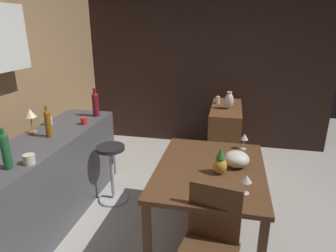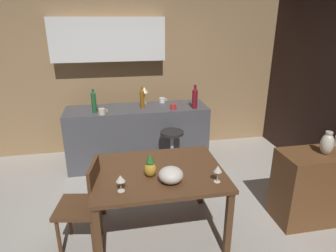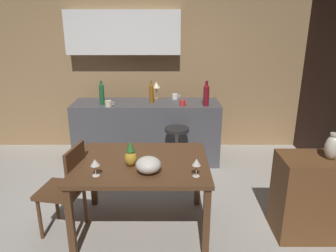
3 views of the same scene
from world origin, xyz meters
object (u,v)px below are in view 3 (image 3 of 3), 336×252
at_px(fruit_bowl, 149,165).
at_px(wine_bottle_green, 103,93).
at_px(cup_white, 176,97).
at_px(bar_stool, 178,151).
at_px(pineapple_centerpiece, 132,155).
at_px(cup_cream, 110,104).
at_px(counter_lamp, 158,86).
at_px(wine_glass_right, 96,163).
at_px(vase_ceramic_ivory, 334,147).
at_px(wine_bottle_ruby, 208,94).
at_px(wine_bottle_amber, 153,93).
at_px(cup_red, 184,103).
at_px(sideboard_cabinet, 335,197).
at_px(wine_glass_left, 198,163).
at_px(chair_near_window, 68,186).
at_px(dining_table, 143,169).

height_order(fruit_bowl, wine_bottle_green, wine_bottle_green).
xyz_separation_m(fruit_bowl, cup_white, (0.28, 2.09, 0.13)).
relative_size(bar_stool, pineapple_centerpiece, 2.83).
relative_size(cup_cream, counter_lamp, 0.49).
relative_size(wine_glass_right, vase_ceramic_ivory, 0.63).
height_order(pineapple_centerpiece, wine_bottle_green, wine_bottle_green).
relative_size(wine_bottle_ruby, wine_bottle_green, 1.04).
distance_m(wine_bottle_amber, wine_bottle_green, 0.69).
distance_m(bar_stool, wine_bottle_amber, 0.91).
xyz_separation_m(wine_bottle_ruby, cup_cream, (-1.34, -0.05, -0.12)).
bearing_deg(wine_bottle_amber, cup_red, -20.10).
relative_size(sideboard_cabinet, wine_glass_left, 6.60).
bearing_deg(chair_near_window, wine_bottle_amber, 66.21).
xyz_separation_m(wine_bottle_amber, vase_ceramic_ivory, (1.72, -1.74, -0.11)).
bearing_deg(pineapple_centerpiece, cup_red, 70.69).
xyz_separation_m(chair_near_window, wine_bottle_ruby, (1.50, 1.54, 0.56)).
relative_size(wine_bottle_amber, wine_bottle_green, 0.96).
distance_m(sideboard_cabinet, wine_glass_right, 2.28).
bearing_deg(wine_glass_right, cup_white, 71.25).
height_order(bar_stool, pineapple_centerpiece, pineapple_centerpiece).
bearing_deg(cup_white, wine_glass_right, -108.75).
bearing_deg(wine_glass_left, sideboard_cabinet, 9.05).
bearing_deg(wine_bottle_green, pineapple_centerpiece, -70.54).
height_order(dining_table, wine_bottle_amber, wine_bottle_amber).
xyz_separation_m(dining_table, wine_glass_right, (-0.37, -0.30, 0.20)).
distance_m(cup_white, counter_lamp, 0.32).
bearing_deg(dining_table, cup_white, 78.97).
bearing_deg(chair_near_window, counter_lamp, 67.29).
bearing_deg(wine_glass_left, cup_red, 91.46).
xyz_separation_m(wine_bottle_green, vase_ceramic_ivory, (2.41, -1.65, -0.12)).
relative_size(wine_glass_left, counter_lamp, 0.64).
distance_m(sideboard_cabinet, wine_bottle_ruby, 2.01).
relative_size(wine_bottle_green, vase_ceramic_ivory, 1.34).
xyz_separation_m(sideboard_cabinet, cup_white, (-1.50, 1.96, 0.53)).
bearing_deg(wine_bottle_green, wine_bottle_amber, 7.51).
height_order(dining_table, wine_glass_left, wine_glass_left).
bearing_deg(chair_near_window, wine_glass_left, -11.32).
bearing_deg(counter_lamp, sideboard_cabinet, -47.69).
xyz_separation_m(wine_bottle_amber, wine_bottle_ruby, (0.76, -0.15, 0.01)).
height_order(dining_table, wine_bottle_ruby, wine_bottle_ruby).
height_order(pineapple_centerpiece, cup_red, pineapple_centerpiece).
distance_m(wine_glass_right, fruit_bowl, 0.46).
relative_size(dining_table, cup_cream, 10.01).
distance_m(bar_stool, wine_glass_left, 1.53).
relative_size(bar_stool, counter_lamp, 2.65).
relative_size(wine_bottle_green, cup_white, 2.63).
xyz_separation_m(pineapple_centerpiece, fruit_bowl, (0.17, -0.14, -0.03)).
height_order(wine_bottle_amber, wine_bottle_green, wine_bottle_green).
xyz_separation_m(wine_bottle_ruby, vase_ceramic_ivory, (0.97, -1.59, -0.13)).
bearing_deg(cup_cream, counter_lamp, 34.03).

